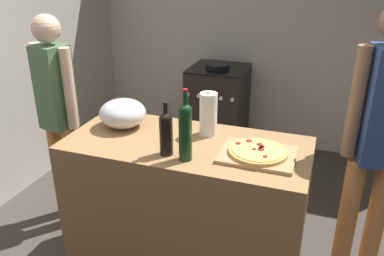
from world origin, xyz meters
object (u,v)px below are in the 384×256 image
object	(u,v)px
paper_towel_roll	(208,114)
person_in_red	(378,138)
pizza	(258,151)
wine_bottle_clear	(185,129)
stove	(218,110)
mixing_bowl	(123,113)
wine_bottle_green	(166,131)
person_in_stripes	(58,112)

from	to	relation	value
paper_towel_roll	person_in_red	size ratio (longest dim) A/B	0.15
pizza	wine_bottle_clear	bearing A→B (deg)	-155.70
stove	pizza	bearing A→B (deg)	-67.84
pizza	person_in_red	world-z (taller)	person_in_red
pizza	mixing_bowl	bearing A→B (deg)	172.10
wine_bottle_green	stove	size ratio (longest dim) A/B	0.32
paper_towel_roll	wine_bottle_clear	size ratio (longest dim) A/B	0.68
mixing_bowl	paper_towel_roll	bearing A→B (deg)	6.59
mixing_bowl	paper_towel_roll	size ratio (longest dim) A/B	1.10
pizza	person_in_stripes	bearing A→B (deg)	169.97
mixing_bowl	person_in_red	size ratio (longest dim) A/B	0.17
paper_towel_roll	person_in_stripes	distance (m)	1.16
wine_bottle_clear	mixing_bowl	bearing A→B (deg)	151.60
pizza	paper_towel_roll	distance (m)	0.40
wine_bottle_green	mixing_bowl	bearing A→B (deg)	147.24
wine_bottle_green	person_in_red	size ratio (longest dim) A/B	0.17
wine_bottle_clear	wine_bottle_green	bearing A→B (deg)	169.25
mixing_bowl	person_in_red	bearing A→B (deg)	6.12
mixing_bowl	person_in_stripes	size ratio (longest dim) A/B	0.19
wine_bottle_green	stove	distance (m)	2.05
wine_bottle_clear	stove	xyz separation A→B (m)	(-0.38, 1.96, -0.65)
pizza	wine_bottle_clear	distance (m)	0.42
pizza	person_in_red	distance (m)	0.67
person_in_stripes	person_in_red	xyz separation A→B (m)	(2.09, 0.02, 0.11)
pizza	person_in_stripes	distance (m)	1.51
pizza	person_in_red	size ratio (longest dim) A/B	0.18
pizza	person_in_stripes	xyz separation A→B (m)	(-1.48, 0.26, -0.06)
pizza	wine_bottle_green	distance (m)	0.50
wine_bottle_clear	wine_bottle_green	xyz separation A→B (m)	(-0.12, 0.02, -0.04)
mixing_bowl	person_in_stripes	world-z (taller)	person_in_stripes
paper_towel_roll	person_in_stripes	size ratio (longest dim) A/B	0.17
wine_bottle_clear	person_in_stripes	size ratio (longest dim) A/B	0.25
paper_towel_roll	pizza	bearing A→B (deg)	-28.53
pizza	wine_bottle_clear	world-z (taller)	wine_bottle_clear
wine_bottle_clear	person_in_red	distance (m)	1.06
pizza	mixing_bowl	world-z (taller)	mixing_bowl
wine_bottle_green	wine_bottle_clear	bearing A→B (deg)	-10.75
pizza	person_in_stripes	size ratio (longest dim) A/B	0.20
paper_towel_roll	wine_bottle_clear	bearing A→B (deg)	-92.86
person_in_stripes	pizza	bearing A→B (deg)	-10.03
pizza	person_in_red	bearing A→B (deg)	24.93
paper_towel_roll	wine_bottle_green	xyz separation A→B (m)	(-0.14, -0.32, 0.00)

